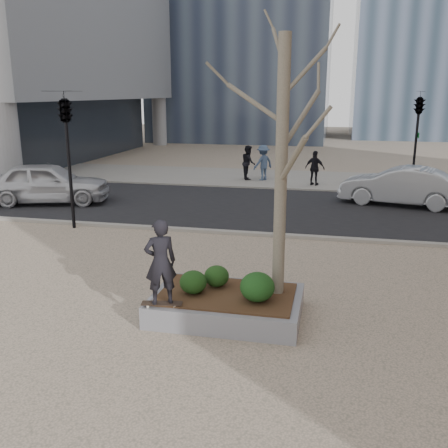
% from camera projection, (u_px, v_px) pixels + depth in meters
% --- Properties ---
extents(ground, '(120.00, 120.00, 0.00)m').
position_uv_depth(ground, '(180.00, 311.00, 10.45)').
color(ground, tan).
rests_on(ground, ground).
extents(street, '(60.00, 8.00, 0.02)m').
position_uv_depth(street, '(255.00, 207.00, 19.88)').
color(street, black).
rests_on(street, ground).
extents(far_sidewalk, '(60.00, 6.00, 0.02)m').
position_uv_depth(far_sidewalk, '(276.00, 178.00, 26.49)').
color(far_sidewalk, gray).
rests_on(far_sidewalk, ground).
extents(planter, '(3.00, 2.00, 0.45)m').
position_uv_depth(planter, '(227.00, 305.00, 10.18)').
color(planter, gray).
rests_on(planter, ground).
extents(planter_mulch, '(2.70, 1.70, 0.04)m').
position_uv_depth(planter_mulch, '(227.00, 294.00, 10.12)').
color(planter_mulch, '#382314').
rests_on(planter_mulch, planter).
extents(sycamore_tree, '(2.80, 2.80, 6.60)m').
position_uv_depth(sycamore_tree, '(282.00, 128.00, 9.34)').
color(sycamore_tree, gray).
rests_on(sycamore_tree, planter_mulch).
extents(shrub_left, '(0.55, 0.55, 0.47)m').
position_uv_depth(shrub_left, '(193.00, 282.00, 10.07)').
color(shrub_left, '#1E4014').
rests_on(shrub_left, planter_mulch).
extents(shrub_middle, '(0.52, 0.52, 0.44)m').
position_uv_depth(shrub_middle, '(217.00, 276.00, 10.44)').
color(shrub_middle, black).
rests_on(shrub_middle, planter_mulch).
extents(shrub_right, '(0.68, 0.68, 0.58)m').
position_uv_depth(shrub_right, '(257.00, 287.00, 9.68)').
color(shrub_right, '#113513').
rests_on(shrub_right, planter_mulch).
extents(skateboard, '(0.80, 0.34, 0.08)m').
position_uv_depth(skateboard, '(162.00, 305.00, 9.58)').
color(skateboard, black).
rests_on(skateboard, planter).
extents(skateboarder, '(0.72, 0.64, 1.66)m').
position_uv_depth(skateboarder, '(160.00, 262.00, 9.36)').
color(skateboarder, black).
rests_on(skateboarder, skateboard).
extents(police_car, '(5.28, 3.25, 1.68)m').
position_uv_depth(police_car, '(47.00, 183.00, 20.39)').
color(police_car, silver).
rests_on(police_car, street).
extents(car_silver, '(4.95, 2.65, 1.55)m').
position_uv_depth(car_silver, '(400.00, 186.00, 20.06)').
color(car_silver, '#9DA0A5').
rests_on(car_silver, street).
extents(pedestrian_a, '(0.88, 1.01, 1.77)m').
position_uv_depth(pedestrian_a, '(248.00, 162.00, 25.96)').
color(pedestrian_a, black).
rests_on(pedestrian_a, far_sidewalk).
extents(pedestrian_b, '(1.27, 1.32, 1.81)m').
position_uv_depth(pedestrian_b, '(263.00, 163.00, 25.71)').
color(pedestrian_b, '#3C506D').
rests_on(pedestrian_b, far_sidewalk).
extents(pedestrian_c, '(1.07, 0.71, 1.68)m').
position_uv_depth(pedestrian_c, '(315.00, 168.00, 24.30)').
color(pedestrian_c, black).
rests_on(pedestrian_c, far_sidewalk).
extents(traffic_light_near, '(0.60, 2.48, 4.50)m').
position_uv_depth(traffic_light_near, '(69.00, 161.00, 16.31)').
color(traffic_light_near, black).
rests_on(traffic_light_near, ground).
extents(traffic_light_far, '(0.60, 2.48, 4.50)m').
position_uv_depth(traffic_light_far, '(416.00, 143.00, 22.29)').
color(traffic_light_far, black).
rests_on(traffic_light_far, ground).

